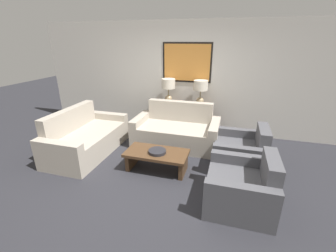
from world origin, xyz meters
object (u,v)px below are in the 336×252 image
table_lamp_left (168,87)px  armchair_near_camera (242,188)px  couch_by_back_wall (176,131)px  table_lamp_right (201,88)px  decorative_bowl (157,151)px  console_table (183,118)px  armchair_near_back_wall (241,153)px  coffee_table (157,156)px  couch_by_side (86,138)px

table_lamp_left → armchair_near_camera: table_lamp_left is taller
couch_by_back_wall → armchair_near_camera: couch_by_back_wall is taller
table_lamp_left → table_lamp_right: same height
decorative_bowl → console_table: bearing=88.6°
console_table → armchair_near_back_wall: bearing=-43.7°
couch_by_back_wall → coffee_table: size_ratio=1.67×
table_lamp_right → coffee_table: (-0.46, -1.85, -0.88)m
couch_by_back_wall → couch_by_side: bearing=-152.3°
console_table → decorative_bowl: (-0.05, -1.88, 0.02)m
couch_by_back_wall → armchair_near_back_wall: (1.38, -0.61, -0.02)m
couch_by_back_wall → armchair_near_back_wall: size_ratio=1.94×
table_lamp_left → armchair_near_back_wall: table_lamp_left is taller
console_table → couch_by_back_wall: bearing=-90.0°
armchair_near_camera → table_lamp_left: bearing=126.5°
table_lamp_left → armchair_near_camera: size_ratio=0.63×
table_lamp_right → couch_by_back_wall: size_ratio=0.32×
table_lamp_left → decorative_bowl: size_ratio=1.93×
table_lamp_right → decorative_bowl: (-0.44, -1.88, -0.76)m
console_table → couch_by_side: (-1.70, -1.60, -0.07)m
armchair_near_back_wall → coffee_table: bearing=-159.7°
table_lamp_right → armchair_near_back_wall: (0.99, -1.32, -0.87)m
decorative_bowl → table_lamp_left: bearing=100.4°
console_table → couch_by_side: size_ratio=0.70×
couch_by_back_wall → couch_by_side: same height
armchair_near_camera → console_table: bearing=120.0°
console_table → table_lamp_right: table_lamp_right is taller
armchair_near_back_wall → armchair_near_camera: bearing=-90.0°
table_lamp_left → couch_by_side: (-1.31, -1.60, -0.85)m
table_lamp_right → armchair_near_camera: table_lamp_right is taller
couch_by_side → decorative_bowl: couch_by_side is taller
table_lamp_left → armchair_near_back_wall: size_ratio=0.63×
couch_by_back_wall → couch_by_side: size_ratio=1.00×
console_table → table_lamp_left: table_lamp_left is taller
console_table → armchair_near_back_wall: size_ratio=1.36×
console_table → couch_by_side: couch_by_side is taller
table_lamp_right → coffee_table: bearing=-103.9°
table_lamp_left → decorative_bowl: bearing=-79.6°
table_lamp_left → armchair_near_back_wall: 2.37m
couch_by_side → armchair_near_back_wall: couch_by_side is taller
console_table → couch_by_side: bearing=-136.9°
couch_by_side → decorative_bowl: size_ratio=5.94×
table_lamp_right → coffee_table: table_lamp_right is taller
console_table → armchair_near_camera: 2.76m
coffee_table → console_table: bearing=87.9°
coffee_table → couch_by_side: bearing=171.2°
table_lamp_left → armchair_near_back_wall: bearing=-36.7°
table_lamp_right → coffee_table: 2.10m
couch_by_side → decorative_bowl: (1.66, -0.29, 0.09)m
table_lamp_left → couch_by_side: bearing=-129.4°
table_lamp_right → coffee_table: size_ratio=0.54×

